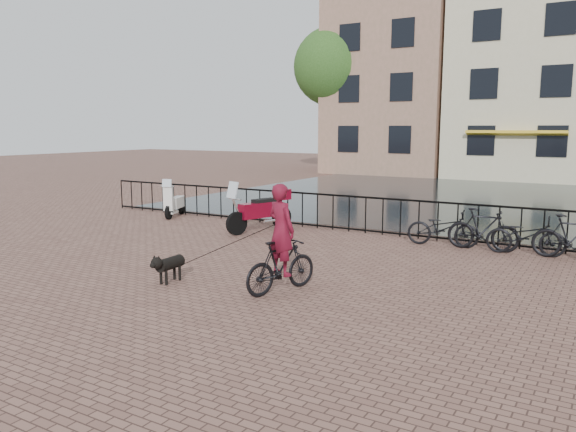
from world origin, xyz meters
The scene contains 14 objects.
ground centered at (0.00, 0.00, 0.00)m, with size 100.00×100.00×0.00m, color brown.
canal_water centered at (0.00, 17.30, 0.00)m, with size 20.00×20.00×0.00m, color black.
railing centered at (0.00, 8.00, 0.50)m, with size 20.00×0.05×1.02m.
canal_house_left centered at (-7.50, 30.00, 6.40)m, with size 7.50×9.00×12.80m.
canal_house_mid centered at (0.50, 30.00, 5.90)m, with size 8.00×9.50×11.80m.
tree_far_left centered at (-11.00, 27.00, 6.73)m, with size 5.04×5.04×9.27m.
cyclist centered at (0.44, 2.04, 0.86)m, with size 0.94×1.72×2.26m.
dog centered at (-1.69, 1.50, 0.29)m, with size 0.31×0.87×0.58m.
motorcycle centered at (-3.14, 6.71, 0.75)m, with size 1.14×2.14×1.49m.
scooter centered at (-7.00, 7.51, 0.66)m, with size 0.88×1.47×1.32m.
parked_bike_0 centered at (1.80, 7.40, 0.45)m, with size 0.60×1.72×0.90m, color black.
parked_bike_1 centered at (2.75, 7.40, 0.50)m, with size 0.47×1.66×1.00m, color black.
parked_bike_2 centered at (3.70, 7.40, 0.45)m, with size 0.60×1.72×0.90m, color black.
parked_bike_3 centered at (4.65, 7.40, 0.50)m, with size 0.47×1.66×1.00m, color black.
Camera 1 is at (5.49, -6.18, 2.89)m, focal length 35.00 mm.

